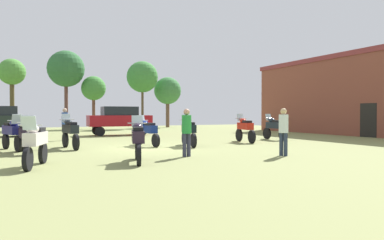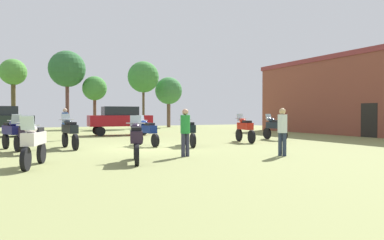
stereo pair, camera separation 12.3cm
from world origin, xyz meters
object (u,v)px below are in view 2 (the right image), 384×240
Objects in this scene: motorcycle_2 at (12,133)px; motorcycle_8 at (70,131)px; tree_5 at (143,77)px; brick_building at (368,95)px; tree_3 at (13,74)px; motorcycle_11 at (147,131)px; tree_2 at (67,69)px; person_3 at (282,128)px; person_2 at (185,129)px; motorcycle_3 at (24,135)px; person_1 at (65,121)px; motorcycle_10 at (136,139)px; tree_4 at (169,91)px; motorcycle_4 at (245,128)px; tree_8 at (95,89)px; car_1 at (120,118)px; motorcycle_13 at (188,131)px; motorcycle_1 at (275,127)px; motorcycle_5 at (34,142)px.

motorcycle_8 is (2.26, -0.27, 0.01)m from motorcycle_2.
motorcycle_2 is at bearing -122.11° from tree_5.
tree_3 is at bearing 143.81° from brick_building.
motorcycle_8 is 1.03× the size of motorcycle_11.
brick_building is at bearing -43.00° from tree_2.
brick_building reaches higher than motorcycle_2.
person_2 is at bearing 44.53° from person_3.
motorcycle_3 is 21.47m from tree_2.
tree_5 reaches higher than person_1.
motorcycle_10 is 0.39× the size of tree_4.
motorcycle_4 is 20.52m from tree_8.
person_2 is at bearing -133.26° from motorcycle_4.
motorcycle_13 is at bearing -173.04° from car_1.
tree_4 is 7.99m from tree_8.
motorcycle_8 is 0.33× the size of tree_5.
tree_8 reaches higher than motorcycle_4.
person_3 reaches higher than motorcycle_13.
car_1 is 12.10m from tree_2.
tree_8 is at bearing -110.61° from motorcycle_3.
car_1 is (0.89, 8.63, 0.46)m from motorcycle_11.
tree_4 reaches higher than motorcycle_8.
motorcycle_1 is 1.26× the size of person_2.
motorcycle_1 is 13.96m from motorcycle_5.
motorcycle_2 is 11.07m from motorcycle_4.
tree_4 is (1.22, 19.53, 3.21)m from motorcycle_1.
car_1 is at bearing -14.23° from person_3.
tree_3 is (-13.87, 18.74, 4.31)m from motorcycle_1.
tree_2 reaches higher than motorcycle_4.
tree_4 is at bearing 49.09° from motorcycle_8.
tree_5 reaches higher than motorcycle_1.
brick_building is at bearing -36.19° from tree_3.
tree_8 is at bearing -155.01° from person_1.
person_1 is 0.33× the size of tree_4.
motorcycle_10 is at bearing -160.07° from brick_building.
motorcycle_2 is 22.37m from tree_5.
motorcycle_11 is at bearing -173.87° from brick_building.
person_3 is 26.71m from tree_4.
tree_3 is at bearing 114.32° from motorcycle_10.
motorcycle_1 is 0.96× the size of motorcycle_11.
brick_building is 2.57× the size of tree_5.
motorcycle_13 is 1.24× the size of person_3.
tree_8 is (6.84, 19.09, 3.19)m from motorcycle_2.
motorcycle_8 reaches higher than motorcycle_10.
brick_building is 8.01× the size of motorcycle_3.
motorcycle_2 reaches higher than motorcycle_3.
brick_building is 16.32m from motorcycle_13.
person_2 is (4.93, 0.37, 0.27)m from motorcycle_5.
motorcycle_8 is at bearing -175.30° from brick_building.
motorcycle_13 is 0.49× the size of car_1.
motorcycle_11 is at bearing -174.95° from motorcycle_4.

